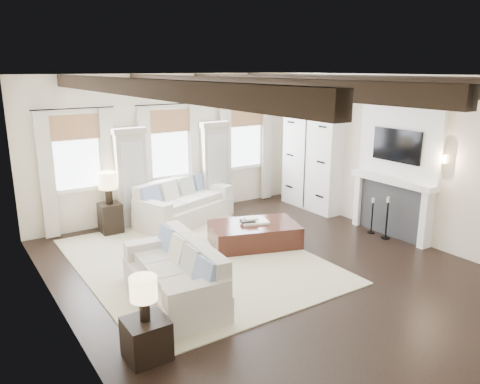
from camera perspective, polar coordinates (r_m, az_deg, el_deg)
ground at (r=8.05m, az=3.30°, el=-9.45°), size 7.50×7.50×0.00m
room_shell at (r=8.62m, az=3.92°, el=5.34°), size 6.54×7.54×3.22m
area_rug at (r=8.43m, az=-5.39°, el=-8.24°), size 3.80×4.77×0.02m
sofa_back at (r=10.42m, az=-7.00°, el=-1.59°), size 2.41×1.68×0.95m
sofa_left at (r=7.01m, az=-7.67°, el=-10.25°), size 1.11×2.14×0.88m
ottoman at (r=9.02m, az=1.75°, el=-5.20°), size 1.88×1.49×0.43m
tray at (r=9.03m, az=1.78°, el=-3.62°), size 0.59×0.52×0.04m
book_lower at (r=8.93m, az=0.91°, el=-3.54°), size 0.31×0.27×0.04m
book_upper at (r=8.95m, az=1.44°, el=-3.28°), size 0.26×0.23×0.03m
side_table_front at (r=5.85m, az=-11.35°, el=-17.13°), size 0.49×0.49×0.49m
lamp_front at (r=5.55m, az=-11.67°, el=-11.73°), size 0.32×0.32×0.55m
side_table_back at (r=10.01m, az=-15.50°, el=-3.10°), size 0.42×0.42×0.63m
lamp_back at (r=9.81m, az=-15.81°, el=1.12°), size 0.38×0.38×0.65m
candlestick_near at (r=9.78m, az=17.45°, el=-3.43°), size 0.17×0.17×0.86m
candlestick_far at (r=10.01m, az=15.78°, el=-3.14°), size 0.15×0.15×0.75m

